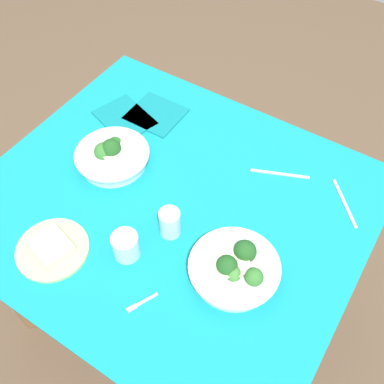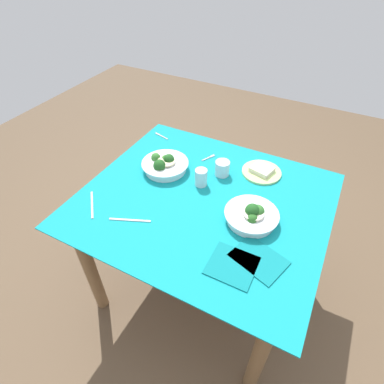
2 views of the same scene
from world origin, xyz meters
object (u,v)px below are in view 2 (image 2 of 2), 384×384
object	(u,v)px
broccoli_bowl_near	(252,216)
table_knife_left	(92,205)
fork_by_far_bowl	(209,158)
napkin_folded_upper	(259,259)
fork_by_near_bowl	(161,136)
table_knife_right	(130,220)
water_glass_center	(222,168)
napkin_folded_lower	(232,265)
broccoli_bowl_far	(165,165)
bread_side_plate	(262,171)
water_glass_side	(201,177)

from	to	relation	value
broccoli_bowl_near	table_knife_left	bearing A→B (deg)	-160.31
fork_by_far_bowl	napkin_folded_upper	bearing A→B (deg)	-113.05
fork_by_far_bowl	fork_by_near_bowl	bearing A→B (deg)	104.38
fork_by_far_bowl	table_knife_right	distance (m)	0.63
napkin_folded_upper	table_knife_right	bearing A→B (deg)	-173.71
water_glass_center	napkin_folded_upper	world-z (taller)	water_glass_center
fork_by_far_bowl	napkin_folded_lower	xyz separation A→B (m)	(0.40, -0.63, 0.00)
broccoli_bowl_far	fork_by_far_bowl	xyz separation A→B (m)	(0.17, 0.21, -0.03)
table_knife_right	napkin_folded_upper	world-z (taller)	napkin_folded_upper
bread_side_plate	table_knife_left	size ratio (longest dim) A/B	1.12
bread_side_plate	napkin_folded_upper	world-z (taller)	bread_side_plate
broccoli_bowl_near	fork_by_far_bowl	distance (m)	0.53
bread_side_plate	table_knife_right	distance (m)	0.76
table_knife_left	napkin_folded_lower	world-z (taller)	napkin_folded_lower
water_glass_center	fork_by_near_bowl	world-z (taller)	water_glass_center
napkin_folded_upper	napkin_folded_lower	distance (m)	0.12
water_glass_center	fork_by_near_bowl	xyz separation A→B (m)	(-0.50, 0.18, -0.04)
table_knife_left	napkin_folded_lower	distance (m)	0.74
table_knife_left	fork_by_far_bowl	bearing A→B (deg)	109.13
broccoli_bowl_far	table_knife_left	bearing A→B (deg)	-112.91
fork_by_near_bowl	napkin_folded_lower	size ratio (longest dim) A/B	0.59
broccoli_bowl_near	napkin_folded_lower	size ratio (longest dim) A/B	1.32
bread_side_plate	fork_by_far_bowl	size ratio (longest dim) A/B	2.39
broccoli_bowl_near	water_glass_side	world-z (taller)	broccoli_bowl_near
broccoli_bowl_far	table_knife_right	size ratio (longest dim) A/B	1.31
fork_by_near_bowl	broccoli_bowl_near	bearing A→B (deg)	164.55
fork_by_far_bowl	table_knife_left	bearing A→B (deg)	176.81
broccoli_bowl_far	table_knife_right	bearing A→B (deg)	-82.39
fork_by_far_bowl	fork_by_near_bowl	size ratio (longest dim) A/B	0.81
water_glass_center	table_knife_left	bearing A→B (deg)	-132.20
broccoli_bowl_far	broccoli_bowl_near	xyz separation A→B (m)	(0.56, -0.15, 0.00)
broccoli_bowl_near	water_glass_side	xyz separation A→B (m)	(-0.32, 0.13, 0.01)
water_glass_center	fork_by_near_bowl	size ratio (longest dim) A/B	0.75
water_glass_side	table_knife_left	bearing A→B (deg)	-136.39
broccoli_bowl_far	table_knife_right	world-z (taller)	broccoli_bowl_far
broccoli_bowl_far	bread_side_plate	distance (m)	0.53
water_glass_side	table_knife_right	size ratio (longest dim) A/B	0.48
fork_by_far_bowl	napkin_folded_lower	size ratio (longest dim) A/B	0.47
fork_by_far_bowl	napkin_folded_lower	bearing A→B (deg)	-121.98
water_glass_side	fork_by_near_bowl	size ratio (longest dim) A/B	0.85
bread_side_plate	fork_by_far_bowl	bearing A→B (deg)	-178.87
water_glass_center	broccoli_bowl_far	bearing A→B (deg)	-159.68
water_glass_center	fork_by_far_bowl	size ratio (longest dim) A/B	0.92
fork_by_far_bowl	table_knife_right	size ratio (longest dim) A/B	0.46
bread_side_plate	fork_by_near_bowl	xyz separation A→B (m)	(-0.69, 0.07, -0.01)
broccoli_bowl_far	water_glass_side	world-z (taller)	water_glass_side
broccoli_bowl_near	fork_by_far_bowl	size ratio (longest dim) A/B	2.79
table_knife_right	napkin_folded_upper	size ratio (longest dim) A/B	0.93
fork_by_near_bowl	table_knife_left	bearing A→B (deg)	107.10
water_glass_center	broccoli_bowl_near	bearing A→B (deg)	-44.63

